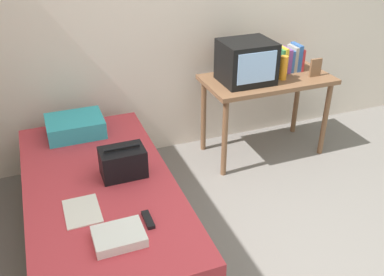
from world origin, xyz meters
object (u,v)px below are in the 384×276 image
picture_frame (316,68)px  remote_dark (148,220)px  bed (103,214)px  water_bottle (283,68)px  handbag (123,162)px  tv (246,62)px  book_row (289,59)px  magazine (82,211)px  pillow (75,126)px  desk (267,88)px  folded_towel (119,236)px

picture_frame → remote_dark: size_ratio=1.05×
bed → water_bottle: size_ratio=9.42×
picture_frame → handbag: 2.00m
tv → book_row: bearing=11.4°
magazine → pillow: bearing=84.3°
book_row → handbag: book_row is taller
desk → book_row: book_row is taller
bed → magazine: magazine is taller
tv → picture_frame: bearing=-10.0°
pillow → handbag: (0.23, -0.71, 0.03)m
book_row → pillow: 2.01m
magazine → folded_towel: 0.36m
picture_frame → book_row: bearing=123.6°
picture_frame → handbag: picture_frame is taller
desk → picture_frame: picture_frame is taller
picture_frame → water_bottle: bearing=172.1°
bed → desk: bearing=23.6°
pillow → folded_towel: (0.05, -1.34, -0.04)m
bed → pillow: 0.82m
tv → folded_towel: tv is taller
bed → picture_frame: 2.25m
bed → water_bottle: bearing=20.0°
book_row → bed: bearing=-157.2°
bed → picture_frame: size_ratio=12.16×
picture_frame → handbag: bearing=-163.5°
water_bottle → folded_towel: size_ratio=0.76×
book_row → pillow: bearing=-178.0°
folded_towel → book_row: bearing=36.0°
bed → tv: (1.44, 0.72, 0.70)m
desk → bed: bearing=-156.4°
tv → handbag: bearing=-151.7°
magazine → folded_towel: folded_towel is taller
desk → remote_dark: bearing=-140.3°
handbag → folded_towel: 0.65m
handbag → desk: bearing=24.9°
book_row → remote_dark: bearing=-143.1°
pillow → remote_dark: size_ratio=2.84×
magazine → folded_towel: bearing=-64.5°
remote_dark → folded_towel: bearing=-152.9°
bed → pillow: pillow is taller
desk → picture_frame: (0.41, -0.13, 0.18)m
handbag → magazine: 0.46m
bed → magazine: bearing=-119.6°
remote_dark → handbag: bearing=92.4°
water_bottle → remote_dark: size_ratio=1.36×
bed → book_row: bearing=22.8°
pillow → tv: bearing=-1.2°
desk → pillow: size_ratio=2.62×
remote_dark → folded_towel: 0.22m
folded_towel → desk: bearing=38.4°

